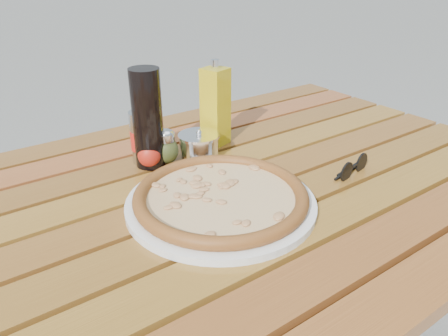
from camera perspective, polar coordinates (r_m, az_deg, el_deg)
table at (r=0.95m, az=0.71°, el=-6.17°), size 1.40×0.90×0.75m
plate at (r=0.83m, az=-0.41°, el=-4.60°), size 0.36×0.36×0.01m
pizza at (r=0.82m, az=-0.41°, el=-3.67°), size 0.36×0.36×0.03m
pepper_shaker at (r=0.98m, az=-9.73°, el=2.18°), size 0.06×0.06×0.08m
oregano_shaker at (r=1.00m, az=-7.52°, el=2.75°), size 0.07×0.07×0.08m
dark_bottle at (r=0.97m, az=-9.96°, el=6.36°), size 0.07×0.07×0.22m
soda_can at (r=1.00m, az=-10.24°, el=3.95°), size 0.08×0.08×0.12m
olive_oil_cruet at (r=1.08m, az=-1.13°, el=8.07°), size 0.07×0.07×0.21m
parmesan_tin at (r=1.02m, az=-3.28°, el=2.91°), size 0.12×0.12×0.07m
sunglasses at (r=0.98m, az=16.49°, el=0.03°), size 0.11×0.04×0.04m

